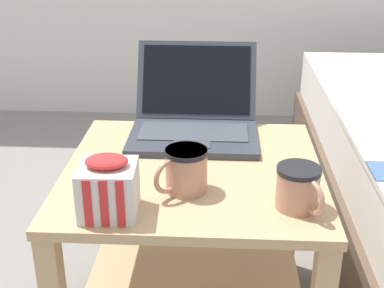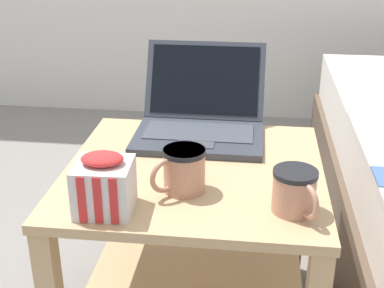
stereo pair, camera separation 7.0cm
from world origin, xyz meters
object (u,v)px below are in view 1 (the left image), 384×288
(mug_front_right, at_px, (185,168))
(mug_front_left, at_px, (299,186))
(snack_bag, at_px, (108,187))
(cell_phone, at_px, (105,172))
(laptop, at_px, (194,118))

(mug_front_right, bearing_deg, mug_front_left, -14.26)
(snack_bag, distance_m, cell_phone, 0.18)
(mug_front_left, xyz_separation_m, cell_phone, (-0.42, 0.13, -0.04))
(mug_front_right, height_order, snack_bag, snack_bag)
(laptop, relative_size, snack_bag, 2.66)
(mug_front_left, height_order, cell_phone, mug_front_left)
(mug_front_right, xyz_separation_m, snack_bag, (-0.14, -0.10, 0.00))
(snack_bag, relative_size, cell_phone, 0.85)
(laptop, xyz_separation_m, mug_front_right, (-0.00, -0.32, 0.01))
(mug_front_left, height_order, snack_bag, snack_bag)
(mug_front_left, relative_size, cell_phone, 0.82)
(mug_front_left, bearing_deg, mug_front_right, 165.74)
(mug_front_right, bearing_deg, cell_phone, 160.62)
(mug_front_left, bearing_deg, cell_phone, 163.40)
(mug_front_left, bearing_deg, snack_bag, -173.84)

